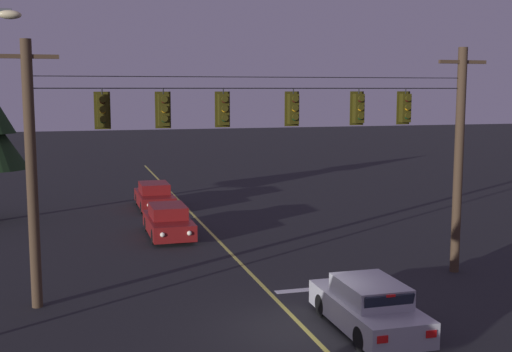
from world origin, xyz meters
TOP-DOWN VIEW (x-y plane):
  - ground_plane at (0.00, 0.00)m, footprint 180.00×180.00m
  - lane_centre_stripe at (0.00, 10.02)m, footprint 0.14×60.00m
  - stop_bar_paint at (1.90, 3.42)m, footprint 3.40×0.36m
  - signal_span_assembly at (-0.00, 4.02)m, footprint 15.99×0.32m
  - traffic_light_leftmost at (-5.02, 4.01)m, footprint 0.48×0.41m
  - traffic_light_left_inner at (-3.21, 4.01)m, footprint 0.48×0.41m
  - traffic_light_centre at (-1.34, 4.01)m, footprint 0.48×0.41m
  - traffic_light_right_inner at (0.96, 4.01)m, footprint 0.48×0.41m
  - traffic_light_rightmost at (3.24, 4.01)m, footprint 0.48×0.41m
  - traffic_light_far_right at (4.96, 4.01)m, footprint 0.48×0.41m
  - car_waiting_near_lane at (1.63, -0.41)m, footprint 1.80×4.33m
  - car_oncoming_lead at (-1.94, 12.49)m, footprint 1.80×4.42m
  - car_oncoming_trailing at (-1.67, 19.59)m, footprint 1.80×4.42m

SIDE VIEW (x-z plane):
  - ground_plane at x=0.00m, z-range 0.00..0.00m
  - lane_centre_stripe at x=0.00m, z-range 0.00..0.01m
  - stop_bar_paint at x=1.90m, z-range 0.00..0.01m
  - car_oncoming_lead at x=-1.94m, z-range -0.05..1.34m
  - car_oncoming_trailing at x=-1.67m, z-range -0.05..1.34m
  - car_waiting_near_lane at x=1.63m, z-range -0.05..1.34m
  - signal_span_assembly at x=0.00m, z-range 0.15..8.05m
  - traffic_light_leftmost at x=-5.02m, z-range 5.24..6.46m
  - traffic_light_left_inner at x=-3.21m, z-range 5.24..6.46m
  - traffic_light_centre at x=-1.34m, z-range 5.24..6.46m
  - traffic_light_right_inner at x=0.96m, z-range 5.24..6.46m
  - traffic_light_rightmost at x=3.24m, z-range 5.24..6.46m
  - traffic_light_far_right at x=4.96m, z-range 5.24..6.46m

